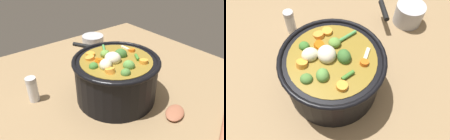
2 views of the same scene
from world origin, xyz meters
TOP-DOWN VIEW (x-y plane):
  - ground_plane at (0.00, 0.00)m, footprint 1.10×1.10m
  - cooking_pot at (0.00, 0.00)m, footprint 0.27×0.27m
  - salt_shaker at (0.22, -0.15)m, footprint 0.03×0.03m
  - small_saucepan at (-0.15, -0.35)m, footprint 0.16×0.14m

SIDE VIEW (x-z plane):
  - ground_plane at x=0.00m, z-range 0.00..0.00m
  - small_saucepan at x=-0.15m, z-range 0.00..0.07m
  - salt_shaker at x=0.22m, z-range 0.00..0.09m
  - cooking_pot at x=0.00m, z-range -0.01..0.16m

